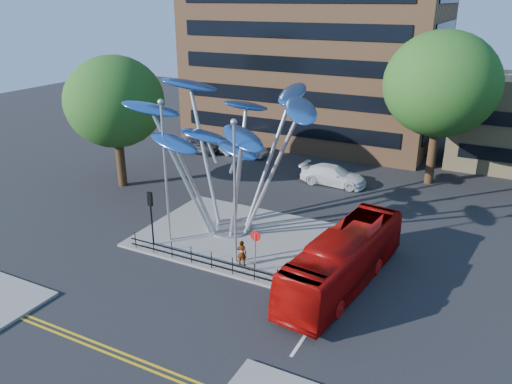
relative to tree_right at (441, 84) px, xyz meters
The scene contains 17 objects.
ground 24.75m from the tree_right, 109.98° to the right, with size 120.00×120.00×0.00m, color black.
traffic_island 20.01m from the tree_right, 119.36° to the right, with size 12.00×9.00×0.15m, color slate.
double_yellow_near 30.21m from the tree_right, 105.95° to the right, with size 40.00×0.12×0.01m, color gold.
double_yellow_far 30.49m from the tree_right, 105.78° to the right, with size 40.00×0.12×0.01m, color gold.
tree_right is the anchor object (origin of this frame).
tree_left 25.09m from the tree_right, 151.39° to the right, with size 7.60×7.60×10.32m.
leaf_sculpture 18.37m from the tree_right, 123.31° to the right, with size 12.72×9.54×9.51m.
street_lamp_left 22.49m from the tree_right, 124.05° to the right, with size 0.36×0.36×8.80m.
street_lamp_right 20.64m from the tree_right, 111.54° to the right, with size 0.36×0.36×8.30m.
traffic_light_island 24.06m from the tree_right, 123.69° to the right, with size 0.28×0.18×3.42m.
no_entry_sign_island 21.31m from the tree_right, 107.12° to the right, with size 0.60×0.10×2.45m.
pedestrian_railing_front 23.43m from the tree_right, 113.91° to the right, with size 10.00×0.06×1.00m.
red_bus 19.53m from the tree_right, 94.36° to the right, with size 2.50×10.68×2.97m, color #970907.
pedestrian 21.67m from the tree_right, 109.96° to the right, with size 0.55×0.36×1.52m, color gray.
parked_car_left 22.96m from the tree_right, behind, with size 1.80×4.46×1.52m, color #3B3C42.
parked_car_mid 18.64m from the tree_right, behind, with size 1.60×4.59×1.51m, color #9CA0A4.
parked_car_right 10.76m from the tree_right, 149.80° to the right, with size 2.19×5.38×1.56m, color silver.
Camera 1 is at (13.05, -18.85, 14.21)m, focal length 35.00 mm.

